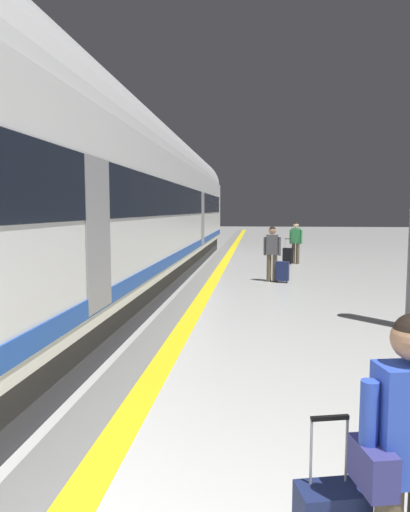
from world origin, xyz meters
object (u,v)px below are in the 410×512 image
traveller_foreground (406,454)px  passenger_near (272,250)px  passenger_mid (296,240)px  high_speed_train (113,198)px  suitcase_mid (288,255)px  suitcase_near (283,271)px

traveller_foreground → passenger_near: size_ratio=1.00×
traveller_foreground → passenger_near: bearing=91.3°
passenger_mid → traveller_foreground: bearing=-92.9°
high_speed_train → traveller_foreground: size_ratio=19.79×
high_speed_train → passenger_near: high_speed_train is taller
traveller_foreground → passenger_near: passenger_near is taller
passenger_mid → suitcase_mid: bearing=-160.3°
suitcase_near → traveller_foreground: bearing=-90.2°
traveller_foreground → suitcase_mid: size_ratio=1.63×
suitcase_near → suitcase_mid: (0.49, 4.93, 0.01)m
passenger_mid → suitcase_mid: passenger_mid is taller
suitcase_near → passenger_mid: bearing=80.9°
high_speed_train → suitcase_mid: bearing=58.9°
passenger_near → suitcase_mid: bearing=80.5°
high_speed_train → traveller_foreground: bearing=-63.8°
passenger_mid → suitcase_mid: 0.73m
traveller_foreground → suitcase_near: traveller_foreground is taller
passenger_near → suitcase_near: (0.32, -0.13, -0.65)m
suitcase_near → suitcase_mid: size_ratio=0.61×
high_speed_train → traveller_foreground: 9.85m
high_speed_train → suitcase_near: bearing=35.3°
passenger_mid → high_speed_train: bearing=-122.4°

